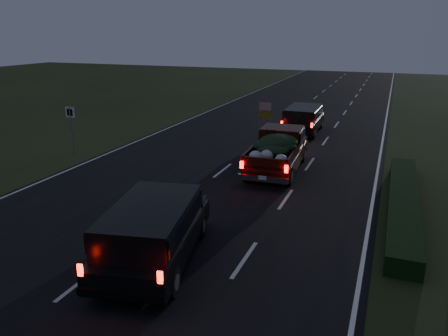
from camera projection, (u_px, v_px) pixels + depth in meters
The scene contains 7 objects.
ground at pixel (173, 210), 15.89m from camera, with size 120.00×120.00×0.00m, color black.
road_asphalt at pixel (173, 210), 15.89m from camera, with size 14.00×120.00×0.02m, color black.
hedge_row at pixel (403, 203), 15.78m from camera, with size 1.00×10.00×0.60m, color black.
route_sign at pixel (71, 122), 22.76m from camera, with size 0.55×0.08×2.50m.
pickup_truck at pixel (278, 148), 20.15m from camera, with size 2.31×5.43×2.80m.
lead_suv at pixel (303, 117), 27.58m from camera, with size 2.07×4.78×1.36m.
rear_suv at pixel (153, 227), 11.96m from camera, with size 3.07×5.35×1.45m.
Camera 1 is at (7.05, -13.02, 6.24)m, focal length 35.00 mm.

